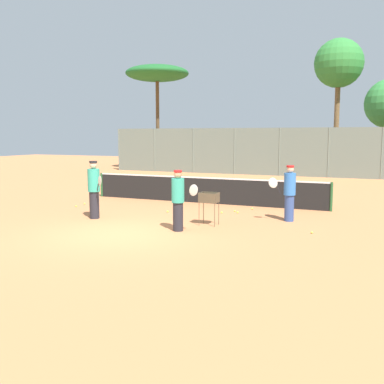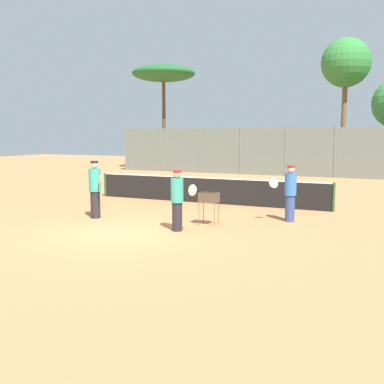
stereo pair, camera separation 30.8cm
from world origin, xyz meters
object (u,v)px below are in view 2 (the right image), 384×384
player_red_cap (177,200)px  ball_cart (209,200)px  tennis_net (206,190)px  parked_car (324,163)px  player_yellow_shirt (95,189)px  player_white_outfit (290,193)px

player_red_cap → ball_cart: size_ratio=1.75×
tennis_net → parked_car: bearing=83.9°
player_red_cap → player_yellow_shirt: size_ratio=0.92×
player_yellow_shirt → player_red_cap: bearing=23.2°
ball_cart → player_yellow_shirt: bearing=-172.8°
player_white_outfit → player_red_cap: size_ratio=1.02×
player_white_outfit → ball_cart: 2.69m
tennis_net → player_red_cap: (1.34, -5.27, 0.36)m
parked_car → player_yellow_shirt: bearing=-99.9°
player_white_outfit → player_yellow_shirt: size_ratio=0.94×
tennis_net → parked_car: 18.19m
player_red_cap → player_white_outfit: bearing=57.8°
player_yellow_shirt → parked_car: player_yellow_shirt is taller
player_red_cap → ball_cart: bearing=77.8°
player_white_outfit → player_yellow_shirt: 6.39m
tennis_net → player_yellow_shirt: player_yellow_shirt is taller
player_white_outfit → parked_car: 20.68m
player_white_outfit → tennis_net: bearing=-60.6°
tennis_net → parked_car: size_ratio=2.40×
player_red_cap → parked_car: size_ratio=0.42×
player_white_outfit → parked_car: player_white_outfit is taller
tennis_net → player_white_outfit: player_white_outfit is taller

